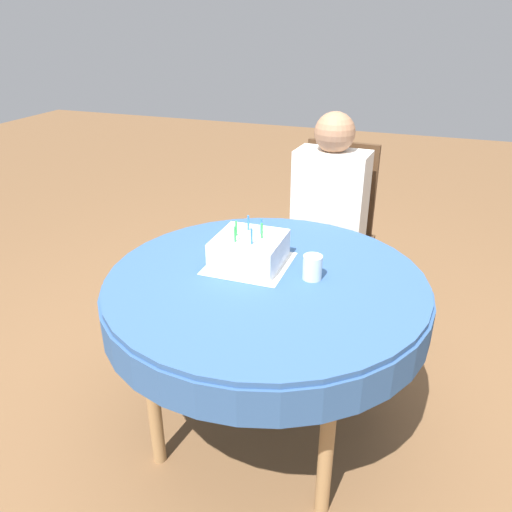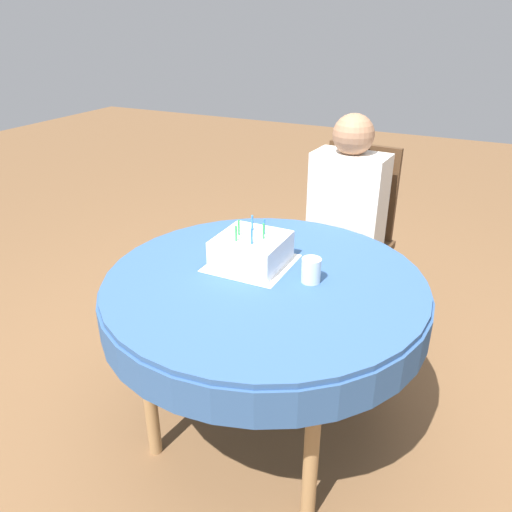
{
  "view_description": "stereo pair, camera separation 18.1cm",
  "coord_description": "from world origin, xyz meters",
  "px_view_note": "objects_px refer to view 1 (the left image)",
  "views": [
    {
      "loc": [
        0.5,
        -1.51,
        1.56
      ],
      "look_at": [
        -0.05,
        0.02,
        0.77
      ],
      "focal_mm": 35.0,
      "sensor_mm": 36.0,
      "label": 1
    },
    {
      "loc": [
        0.67,
        -1.44,
        1.56
      ],
      "look_at": [
        -0.05,
        0.02,
        0.77
      ],
      "focal_mm": 35.0,
      "sensor_mm": 36.0,
      "label": 2
    }
  ],
  "objects_px": {
    "chair": "(332,230)",
    "person": "(329,205)",
    "birthday_cake": "(249,250)",
    "drinking_glass": "(312,267)"
  },
  "relations": [
    {
      "from": "person",
      "to": "birthday_cake",
      "type": "relative_size",
      "value": 4.66
    },
    {
      "from": "birthday_cake",
      "to": "drinking_glass",
      "type": "distance_m",
      "value": 0.26
    },
    {
      "from": "chair",
      "to": "drinking_glass",
      "type": "relative_size",
      "value": 10.83
    },
    {
      "from": "chair",
      "to": "person",
      "type": "xyz_separation_m",
      "value": [
        -0.01,
        -0.1,
        0.17
      ]
    },
    {
      "from": "drinking_glass",
      "to": "chair",
      "type": "bearing_deg",
      "value": 96.6
    },
    {
      "from": "chair",
      "to": "person",
      "type": "height_order",
      "value": "person"
    },
    {
      "from": "birthday_cake",
      "to": "drinking_glass",
      "type": "bearing_deg",
      "value": -7.8
    },
    {
      "from": "person",
      "to": "drinking_glass",
      "type": "height_order",
      "value": "person"
    },
    {
      "from": "person",
      "to": "birthday_cake",
      "type": "distance_m",
      "value": 0.77
    },
    {
      "from": "person",
      "to": "birthday_cake",
      "type": "xyz_separation_m",
      "value": [
        -0.14,
        -0.75,
        0.06
      ]
    }
  ]
}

